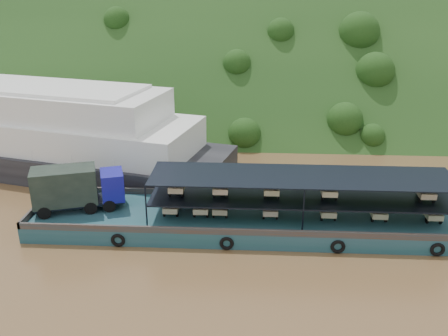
{
  "coord_description": "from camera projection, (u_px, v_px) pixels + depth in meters",
  "views": [
    {
      "loc": [
        0.31,
        -37.01,
        18.75
      ],
      "look_at": [
        -2.0,
        3.0,
        3.2
      ],
      "focal_mm": 40.0,
      "sensor_mm": 36.0,
      "label": 1
    }
  ],
  "objects": [
    {
      "name": "passenger_ferry",
      "position": [
        27.0,
        130.0,
        51.58
      ],
      "size": [
        43.81,
        20.87,
        8.61
      ],
      "rotation": [
        0.0,
        0.0,
        -0.25
      ],
      "color": "black",
      "rests_on": "ground"
    },
    {
      "name": "cargo_barge",
      "position": [
        236.0,
        214.0,
        39.22
      ],
      "size": [
        35.11,
        7.18,
        4.76
      ],
      "color": "#144347",
      "rests_on": "ground"
    },
    {
      "name": "ground",
      "position": [
        246.0,
        218.0,
        41.24
      ],
      "size": [
        160.0,
        160.0,
        0.0
      ],
      "primitive_type": "plane",
      "color": "brown",
      "rests_on": "ground"
    },
    {
      "name": "hillside",
      "position": [
        250.0,
        109.0,
        74.75
      ],
      "size": [
        140.0,
        39.6,
        39.6
      ],
      "primitive_type": "cube",
      "rotation": [
        0.79,
        0.0,
        0.0
      ],
      "color": "#173413",
      "rests_on": "ground"
    }
  ]
}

